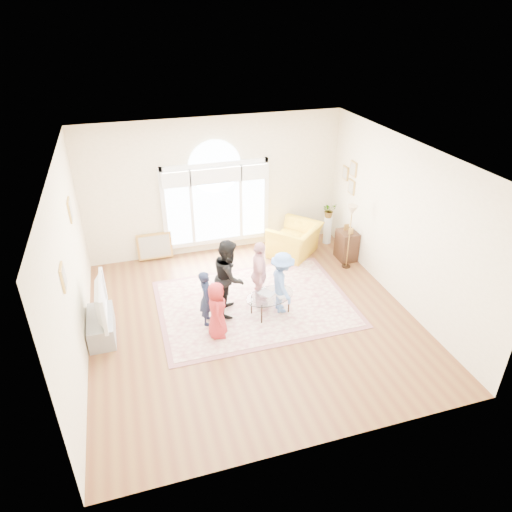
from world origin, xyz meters
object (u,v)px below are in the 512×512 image
object	(u,v)px
tv_console	(101,326)
television	(97,301)
area_rug	(255,303)
armchair	(295,240)
coffee_table	(270,296)

from	to	relation	value
tv_console	television	xyz separation A→B (m)	(0.01, -0.00, 0.55)
tv_console	television	world-z (taller)	television
area_rug	tv_console	xyz separation A→B (m)	(-2.93, -0.17, 0.20)
tv_console	armchair	world-z (taller)	armchair
tv_console	armchair	bearing A→B (deg)	23.11
television	tv_console	bearing A→B (deg)	180.00
area_rug	coffee_table	xyz separation A→B (m)	(0.19, -0.40, 0.39)
area_rug	armchair	xyz separation A→B (m)	(1.52, 1.73, 0.36)
area_rug	television	distance (m)	3.02
tv_console	armchair	distance (m)	4.84
coffee_table	television	bearing A→B (deg)	159.85
coffee_table	armchair	bearing A→B (deg)	42.24
armchair	tv_console	bearing A→B (deg)	-19.19
tv_console	television	distance (m)	0.55
tv_console	coffee_table	xyz separation A→B (m)	(3.13, -0.23, 0.19)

